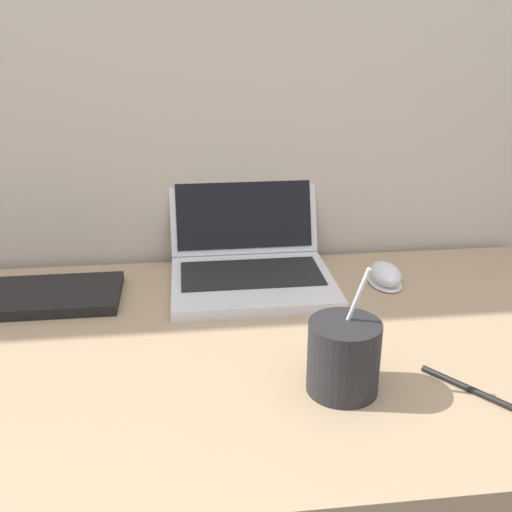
{
  "coord_description": "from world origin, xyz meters",
  "views": [
    {
      "loc": [
        -0.07,
        -0.48,
        1.19
      ],
      "look_at": [
        0.05,
        0.52,
        0.8
      ],
      "focal_mm": 42.0,
      "sensor_mm": 36.0,
      "label": 1
    }
  ],
  "objects_px": {
    "computer_mouse": "(385,275)",
    "pen": "(469,388)",
    "laptop": "(249,251)",
    "external_keyboard": "(19,297)",
    "drink_cup": "(344,356)"
  },
  "relations": [
    {
      "from": "pen",
      "to": "external_keyboard",
      "type": "bearing_deg",
      "value": 151.87
    },
    {
      "from": "laptop",
      "to": "external_keyboard",
      "type": "distance_m",
      "value": 0.44
    },
    {
      "from": "computer_mouse",
      "to": "pen",
      "type": "distance_m",
      "value": 0.37
    },
    {
      "from": "laptop",
      "to": "computer_mouse",
      "type": "height_order",
      "value": "laptop"
    },
    {
      "from": "computer_mouse",
      "to": "pen",
      "type": "relative_size",
      "value": 0.81
    },
    {
      "from": "computer_mouse",
      "to": "external_keyboard",
      "type": "distance_m",
      "value": 0.7
    },
    {
      "from": "pen",
      "to": "drink_cup",
      "type": "bearing_deg",
      "value": 171.5
    },
    {
      "from": "external_keyboard",
      "to": "computer_mouse",
      "type": "bearing_deg",
      "value": 0.04
    },
    {
      "from": "computer_mouse",
      "to": "drink_cup",
      "type": "bearing_deg",
      "value": -117.06
    },
    {
      "from": "external_keyboard",
      "to": "laptop",
      "type": "bearing_deg",
      "value": 9.62
    },
    {
      "from": "laptop",
      "to": "external_keyboard",
      "type": "bearing_deg",
      "value": -170.38
    },
    {
      "from": "laptop",
      "to": "computer_mouse",
      "type": "relative_size",
      "value": 3.46
    },
    {
      "from": "laptop",
      "to": "computer_mouse",
      "type": "xyz_separation_m",
      "value": [
        0.26,
        -0.07,
        -0.04
      ]
    },
    {
      "from": "drink_cup",
      "to": "external_keyboard",
      "type": "bearing_deg",
      "value": 146.38
    },
    {
      "from": "laptop",
      "to": "pen",
      "type": "xyz_separation_m",
      "value": [
        0.26,
        -0.45,
        -0.05
      ]
    }
  ]
}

